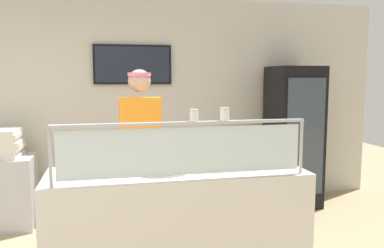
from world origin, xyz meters
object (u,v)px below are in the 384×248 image
Objects in this scene: worker_figure at (141,150)px; drink_fridge at (293,136)px; pizza_tray at (160,168)px; pizza_server at (159,166)px; parmesan_shaker at (194,116)px; pepper_flake_shaker at (225,115)px.

drink_fridge is (2.10, 1.04, -0.09)m from worker_figure.
pizza_tray is 0.03m from pizza_server.
pizza_tray is 0.62m from worker_figure.
pizza_tray is at bearing -81.84° from worker_figure.
parmesan_shaker is at bearing -72.83° from worker_figure.
pepper_flake_shaker reaches higher than pizza_server.
drink_fridge reaches higher than pizza_tray.
parmesan_shaker is at bearing -180.00° from pepper_flake_shaker.
drink_fridge reaches higher than pizza_server.
drink_fridge is (1.80, 1.99, -0.50)m from parmesan_shaker.
parmesan_shaker reaches higher than pizza_tray.
drink_fridge is at bearing 26.49° from worker_figure.
pepper_flake_shaker reaches higher than parmesan_shaker.
parmesan_shaker is (0.21, -0.31, 0.42)m from pizza_server.
pizza_tray is 0.28× the size of drink_fridge.
pizza_tray is at bearing 142.35° from pepper_flake_shaker.
pepper_flake_shaker is 0.05× the size of worker_figure.
drink_fridge is at bearing 44.63° from pizza_server.
pepper_flake_shaker is (0.23, 0.00, 0.00)m from parmesan_shaker.
pizza_server is at bearing -106.89° from pizza_tray.
drink_fridge is at bearing 47.89° from parmesan_shaker.
parmesan_shaker is at bearing -51.27° from pizza_server.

